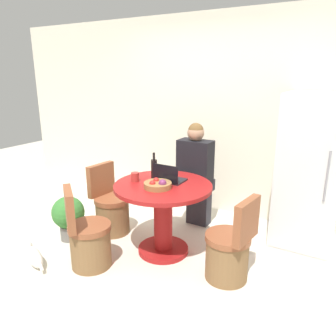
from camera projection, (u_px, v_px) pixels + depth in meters
ground_plane at (146, 261)px, 3.37m from camera, size 12.00×12.00×0.00m
wall_back at (214, 116)px, 4.35m from camera, size 7.00×0.06×2.60m
refrigerator at (311, 172)px, 3.50m from camera, size 0.63×0.72×1.67m
dining_table at (163, 208)px, 3.41m from camera, size 1.01×1.01×0.77m
chair_left_side at (111, 210)px, 3.92m from camera, size 0.43×0.42×0.83m
chair_near_left_corner at (88, 241)px, 3.22m from camera, size 0.48×0.49×0.83m
chair_right_side at (229, 252)px, 3.01m from camera, size 0.43×0.42×0.83m
person_seated at (196, 172)px, 3.94m from camera, size 0.40×0.37×1.31m
laptop at (169, 178)px, 3.41m from camera, size 0.29×0.23×0.20m
fruit_bowl at (158, 185)px, 3.23m from camera, size 0.28×0.28×0.10m
coffee_cup at (135, 177)px, 3.42m from camera, size 0.08×0.08×0.10m
bottle at (154, 168)px, 3.52m from camera, size 0.07×0.07×0.28m
cat at (34, 256)px, 3.30m from camera, size 0.48×0.26×0.17m
potted_plant at (68, 215)px, 3.73m from camera, size 0.37×0.37×0.52m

